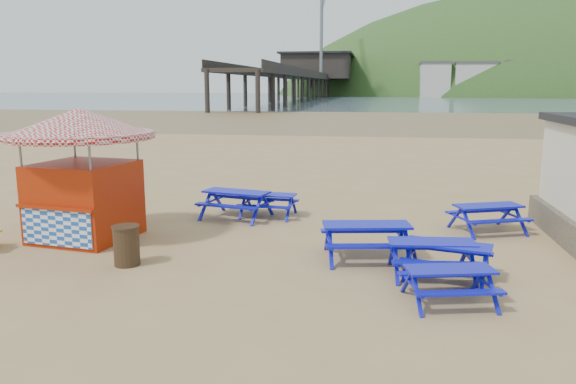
% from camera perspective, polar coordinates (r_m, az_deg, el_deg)
% --- Properties ---
extents(ground, '(400.00, 400.00, 0.00)m').
position_cam_1_polar(ground, '(14.28, -0.40, -5.08)').
color(ground, tan).
rests_on(ground, ground).
extents(wet_sand, '(400.00, 400.00, 0.00)m').
position_cam_1_polar(wet_sand, '(68.70, 7.03, 7.47)').
color(wet_sand, olive).
rests_on(wet_sand, ground).
extents(sea, '(400.00, 400.00, 0.00)m').
position_cam_1_polar(sea, '(183.61, 8.25, 9.49)').
color(sea, '#485A67').
rests_on(sea, ground).
extents(picnic_table_blue_a, '(2.25, 1.97, 0.82)m').
position_cam_1_polar(picnic_table_blue_a, '(16.80, -5.26, -1.26)').
color(picnic_table_blue_a, '#1411B3').
rests_on(picnic_table_blue_a, ground).
extents(picnic_table_blue_b, '(1.74, 1.45, 0.69)m').
position_cam_1_polar(picnic_table_blue_b, '(16.96, -2.02, -1.32)').
color(picnic_table_blue_b, '#1411B3').
rests_on(picnic_table_blue_b, ground).
extents(picnic_table_blue_c, '(2.17, 1.97, 0.75)m').
position_cam_1_polar(picnic_table_blue_c, '(16.06, 19.62, -2.54)').
color(picnic_table_blue_c, '#1411B3').
rests_on(picnic_table_blue_c, ground).
extents(picnic_table_blue_d, '(2.21, 1.90, 0.82)m').
position_cam_1_polar(picnic_table_blue_d, '(12.93, 7.97, -4.99)').
color(picnic_table_blue_d, '#1411B3').
rests_on(picnic_table_blue_d, ground).
extents(picnic_table_blue_e, '(1.83, 1.60, 0.66)m').
position_cam_1_polar(picnic_table_blue_e, '(10.72, 16.05, -9.13)').
color(picnic_table_blue_e, '#1411B3').
rests_on(picnic_table_blue_e, ground).
extents(picnic_table_blue_f, '(1.89, 1.58, 0.74)m').
position_cam_1_polar(picnic_table_blue_f, '(12.11, 14.35, -6.53)').
color(picnic_table_blue_f, '#1411B3').
rests_on(picnic_table_blue_f, ground).
extents(ice_cream_kiosk, '(4.28, 4.28, 3.36)m').
position_cam_1_polar(ice_cream_kiosk, '(15.11, -20.21, 3.32)').
color(ice_cream_kiosk, '#9D2106').
rests_on(ice_cream_kiosk, ground).
extents(litter_bin, '(0.61, 0.61, 0.89)m').
position_cam_1_polar(litter_bin, '(12.87, -16.09, -5.21)').
color(litter_bin, '#3B281A').
rests_on(litter_bin, ground).
extents(pier, '(24.00, 220.00, 39.29)m').
position_cam_1_polar(pier, '(192.85, 2.87, 11.26)').
color(pier, black).
rests_on(pier, ground).
extents(picnic_table_blue_g, '(2.03, 1.79, 0.72)m').
position_cam_1_polar(picnic_table_blue_g, '(12.08, 15.86, -6.69)').
color(picnic_table_blue_g, '#1411B3').
rests_on(picnic_table_blue_g, ground).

